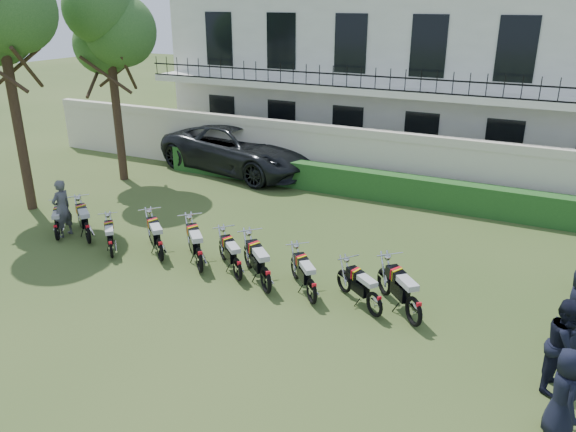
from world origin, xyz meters
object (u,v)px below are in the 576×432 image
object	(u,v)px
motorcycle_8	(375,299)
suv	(241,148)
motorcycle_4	(199,254)
motorcycle_9	(414,305)
officer_0	(564,394)
motorcycle_1	(87,228)
motorcycle_2	(111,244)
motorcycle_3	(160,245)
officer_1	(565,345)
motorcycle_6	(266,274)
inspector	(62,208)
tree_west_near	(108,23)
motorcycle_7	(312,286)
motorcycle_5	(237,264)
motorcycle_0	(56,227)

from	to	relation	value
motorcycle_8	suv	bearing A→B (deg)	81.53
motorcycle_4	motorcycle_9	size ratio (longest dim) A/B	0.98
officer_0	motorcycle_1	bearing A→B (deg)	62.06
motorcycle_1	motorcycle_4	xyz separation A→B (m)	(3.98, -0.09, 0.03)
motorcycle_2	motorcycle_3	world-z (taller)	motorcycle_3
officer_1	motorcycle_8	bearing A→B (deg)	90.34
motorcycle_6	suv	world-z (taller)	suv
inspector	officer_0	size ratio (longest dim) A/B	1.09
tree_west_near	motorcycle_6	world-z (taller)	tree_west_near
motorcycle_2	motorcycle_4	bearing A→B (deg)	-37.06
motorcycle_6	motorcycle_8	size ratio (longest dim) A/B	1.06
motorcycle_1	motorcycle_6	world-z (taller)	motorcycle_6
motorcycle_7	officer_1	distance (m)	5.37
motorcycle_1	motorcycle_7	size ratio (longest dim) A/B	1.15
motorcycle_3	motorcycle_4	bearing A→B (deg)	-52.54
motorcycle_5	motorcycle_6	size ratio (longest dim) A/B	0.93
motorcycle_4	motorcycle_6	xyz separation A→B (m)	(2.07, -0.20, -0.00)
motorcycle_9	officer_0	size ratio (longest dim) A/B	1.00
officer_1	motorcycle_5	bearing A→B (deg)	95.58
motorcycle_1	motorcycle_6	xyz separation A→B (m)	(6.05, -0.29, 0.03)
motorcycle_1	motorcycle_5	bearing A→B (deg)	-54.16
motorcycle_6	motorcycle_4	bearing A→B (deg)	127.64
motorcycle_0	motorcycle_4	bearing A→B (deg)	-39.45
motorcycle_2	motorcycle_6	distance (m)	4.77
motorcycle_9	officer_1	distance (m)	3.07
motorcycle_8	officer_1	size ratio (longest dim) A/B	0.84
motorcycle_5	motorcycle_3	bearing A→B (deg)	130.66
motorcycle_7	officer_0	distance (m)	5.73
motorcycle_0	motorcycle_5	distance (m)	6.10
motorcycle_1	motorcycle_2	world-z (taller)	motorcycle_1
motorcycle_3	motorcycle_6	world-z (taller)	motorcycle_6
motorcycle_2	motorcycle_6	xyz separation A→B (m)	(4.76, 0.15, 0.10)
motorcycle_1	officer_0	distance (m)	12.80
motorcycle_1	motorcycle_3	bearing A→B (deg)	-53.99
motorcycle_0	inspector	size ratio (longest dim) A/B	0.77
officer_1	motorcycle_2	bearing A→B (deg)	100.07
motorcycle_4	motorcycle_1	bearing A→B (deg)	133.95
motorcycle_0	motorcycle_1	bearing A→B (deg)	-27.80
motorcycle_6	officer_0	distance (m)	6.84
motorcycle_7	officer_0	size ratio (longest dim) A/B	0.92
motorcycle_3	motorcycle_5	distance (m)	2.47
motorcycle_8	motorcycle_2	bearing A→B (deg)	128.67
motorcycle_4	motorcycle_7	distance (m)	3.27
motorcycle_1	motorcycle_5	size ratio (longest dim) A/B	1.13
motorcycle_0	officer_0	distance (m)	13.74
inspector	suv	bearing A→B (deg)	172.69
motorcycle_0	motorcycle_3	world-z (taller)	motorcycle_3
motorcycle_7	suv	xyz separation A→B (m)	(-7.13, 8.71, 0.48)
motorcycle_0	motorcycle_6	distance (m)	7.04
motorcycle_1	inspector	distance (m)	1.18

